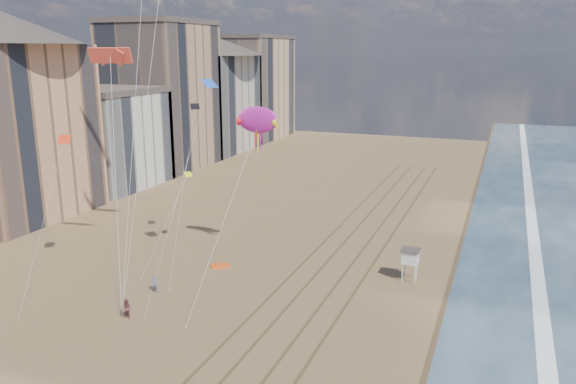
# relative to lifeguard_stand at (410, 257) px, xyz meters

# --- Properties ---
(wet_sand) EXTENTS (260.00, 260.00, 0.00)m
(wet_sand) POSITION_rel_lifeguard_stand_xyz_m (8.29, 9.40, -2.64)
(wet_sand) COLOR #42301E
(wet_sand) RESTS_ON ground
(foam) EXTENTS (260.00, 260.00, 0.00)m
(foam) POSITION_rel_lifeguard_stand_xyz_m (12.49, 9.40, -2.64)
(foam) COLOR white
(foam) RESTS_ON ground
(tracks) EXTENTS (7.68, 120.00, 0.01)m
(tracks) POSITION_rel_lifeguard_stand_xyz_m (-8.16, -0.60, -2.63)
(tracks) COLOR brown
(tracks) RESTS_ON ground
(buildings) EXTENTS (34.72, 131.35, 29.00)m
(buildings) POSITION_rel_lifeguard_stand_xyz_m (-56.44, 34.99, 10.91)
(buildings) COLOR #C6B284
(buildings) RESTS_ON ground
(lifeguard_stand) EXTENTS (1.90, 1.90, 3.43)m
(lifeguard_stand) POSITION_rel_lifeguard_stand_xyz_m (0.00, 0.00, 0.00)
(lifeguard_stand) COLOR silver
(lifeguard_stand) RESTS_ON ground
(grounded_kite) EXTENTS (2.27, 2.17, 0.22)m
(grounded_kite) POSITION_rel_lifeguard_stand_xyz_m (-20.11, -3.75, -2.53)
(grounded_kite) COLOR #FF5815
(grounded_kite) RESTS_ON ground
(show_kite) EXTENTS (4.61, 8.75, 22.28)m
(show_kite) POSITION_rel_lifeguard_stand_xyz_m (-16.65, -0.80, 13.36)
(show_kite) COLOR #AE1A91
(show_kite) RESTS_ON ground
(kite_flyer_a) EXTENTS (0.65, 0.45, 1.72)m
(kite_flyer_a) POSITION_rel_lifeguard_stand_xyz_m (-22.85, -12.06, -1.78)
(kite_flyer_a) COLOR slate
(kite_flyer_a) RESTS_ON ground
(kite_flyer_b) EXTENTS (1.05, 0.90, 1.88)m
(kite_flyer_b) POSITION_rel_lifeguard_stand_xyz_m (-21.97, -17.71, -1.70)
(kite_flyer_b) COLOR brown
(kite_flyer_b) RESTS_ON ground
(small_kites) EXTENTS (15.23, 13.97, 11.45)m
(small_kites) POSITION_rel_lifeguard_stand_xyz_m (-24.67, -6.42, 13.65)
(small_kites) COLOR #E5FF1A
(small_kites) RESTS_ON ground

